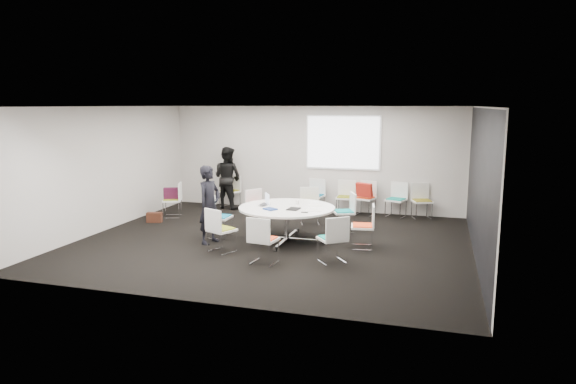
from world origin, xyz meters
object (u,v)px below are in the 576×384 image
(chair_ring_e, at_px, (220,225))
(chair_back_c, at_px, (365,205))
(chair_ring_a, at_px, (363,235))
(brown_bag, at_px, (154,217))
(chair_ring_f, at_px, (221,238))
(chair_back_b, at_px, (345,204))
(chair_back_d, at_px, (396,206))
(maroon_bag, at_px, (172,193))
(conference_table, at_px, (287,217))
(cup, at_px, (297,202))
(chair_ring_d, at_px, (258,216))
(laptop, at_px, (266,205))
(person_main, at_px, (209,205))
(chair_ring_h, at_px, (333,248))
(chair_person_back, at_px, (230,197))
(chair_ring_b, at_px, (344,219))
(chair_back_a, at_px, (315,202))
(chair_back_e, at_px, (422,208))
(chair_ring_g, at_px, (263,249))
(person_back, at_px, (227,178))
(chair_spare_left, at_px, (173,206))
(chair_ring_c, at_px, (310,213))

(chair_ring_e, relative_size, chair_back_c, 1.00)
(chair_ring_a, bearing_deg, chair_back_c, -1.75)
(brown_bag, bearing_deg, chair_ring_f, -36.09)
(chair_back_b, bearing_deg, chair_ring_e, 53.21)
(chair_back_d, xyz_separation_m, maroon_bag, (-5.47, -1.64, 0.34))
(conference_table, height_order, maroon_bag, maroon_bag)
(cup, height_order, brown_bag, cup)
(chair_ring_d, height_order, chair_back_b, same)
(laptop, distance_m, cup, 0.68)
(chair_ring_e, bearing_deg, conference_table, 95.00)
(chair_ring_a, distance_m, person_main, 3.18)
(chair_ring_a, bearing_deg, brown_bag, 71.88)
(chair_ring_e, distance_m, chair_ring_h, 2.91)
(chair_ring_e, relative_size, chair_person_back, 1.00)
(chair_ring_f, relative_size, chair_person_back, 1.00)
(chair_ring_b, xyz_separation_m, chair_ring_h, (0.22, -2.37, 0.00))
(brown_bag, bearing_deg, cup, -6.29)
(chair_ring_d, relative_size, cup, 9.78)
(chair_back_a, xyz_separation_m, person_main, (-1.36, -3.60, 0.53))
(chair_ring_b, bearing_deg, chair_back_e, -65.37)
(chair_ring_g, height_order, person_main, person_main)
(chair_ring_a, bearing_deg, chair_back_a, 20.40)
(chair_ring_e, relative_size, cup, 9.78)
(conference_table, relative_size, person_back, 1.18)
(chair_back_a, xyz_separation_m, chair_person_back, (-2.44, 0.04, 0.00))
(chair_ring_h, relative_size, chair_back_e, 1.00)
(chair_back_e, bearing_deg, chair_back_b, -18.30)
(chair_back_c, bearing_deg, conference_table, 83.92)
(chair_back_a, bearing_deg, brown_bag, 41.34)
(chair_ring_a, bearing_deg, conference_table, 77.51)
(chair_ring_h, distance_m, laptop, 2.17)
(person_back, bearing_deg, brown_bag, 78.52)
(chair_ring_b, bearing_deg, brown_bag, 70.93)
(chair_ring_e, relative_size, maroon_bag, 2.20)
(chair_person_back, bearing_deg, chair_ring_g, 140.47)
(chair_back_c, height_order, chair_spare_left, same)
(chair_person_back, height_order, person_back, person_back)
(chair_person_back, height_order, person_main, person_main)
(chair_back_c, relative_size, brown_bag, 2.44)
(chair_ring_f, relative_size, person_back, 0.52)
(person_back, bearing_deg, maroon_bag, 73.25)
(chair_ring_a, relative_size, chair_ring_c, 1.00)
(conference_table, relative_size, person_main, 1.24)
(chair_back_e, xyz_separation_m, chair_person_back, (-5.20, 0.00, 0.00))
(conference_table, bearing_deg, person_main, -157.50)
(chair_ring_h, relative_size, chair_back_a, 1.00)
(chair_ring_h, xyz_separation_m, maroon_bag, (-4.70, 2.60, 0.34))
(conference_table, bearing_deg, chair_back_c, 68.10)
(person_main, bearing_deg, chair_ring_g, -109.96)
(chair_ring_d, bearing_deg, conference_table, 80.43)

